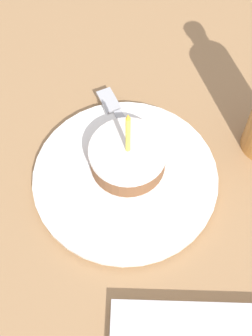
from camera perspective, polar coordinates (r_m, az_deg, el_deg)
ground_plane at (r=0.72m, az=0.92°, el=-0.45°), size 2.40×2.40×0.04m
plate at (r=0.68m, az=-0.00°, el=-1.20°), size 0.27×0.27×0.02m
cake_slice at (r=0.66m, az=0.31°, el=1.37°), size 0.11×0.11×0.12m
fork at (r=0.72m, az=-0.51°, el=5.51°), size 0.09×0.16×0.00m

